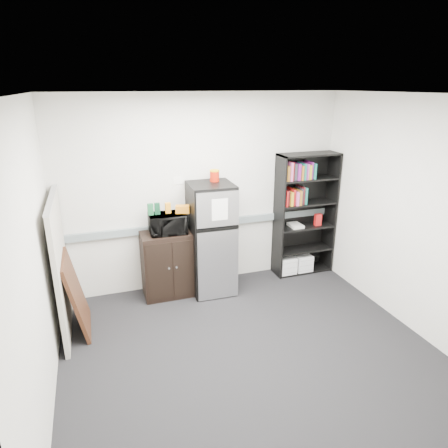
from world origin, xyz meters
The scene contains 18 objects.
floor centered at (0.00, 0.00, 0.00)m, with size 4.00×4.00×0.00m, color black.
wall_back centered at (0.00, 1.75, 1.35)m, with size 4.00×0.02×2.70m, color silver.
wall_right centered at (2.00, 0.00, 1.35)m, with size 0.02×3.50×2.70m, color silver.
wall_left centered at (-2.00, 0.00, 1.35)m, with size 0.02×3.50×2.70m, color silver.
ceiling centered at (0.00, 0.00, 2.70)m, with size 4.00×3.50×0.02m, color white.
electrical_raceway centered at (0.00, 1.72, 0.90)m, with size 3.92×0.05×0.10m, color slate.
wall_note centered at (-0.35, 1.74, 1.55)m, with size 0.14×0.00×0.10m, color white.
bookshelf centered at (1.51, 1.57, 0.97)m, with size 0.90×0.34×1.85m.
cubicle_partition centered at (-1.90, 1.08, 0.81)m, with size 0.06×1.30×1.62m.
cabinet centered at (-0.57, 1.50, 0.46)m, with size 0.73×0.49×0.91m.
microwave centered at (-0.57, 1.48, 1.05)m, with size 0.48×0.33×0.27m, color black.
snack_box_a centered at (-0.78, 1.52, 1.25)m, with size 0.07×0.05×0.15m, color #17522D.
snack_box_b centered at (-0.69, 1.52, 1.25)m, with size 0.07×0.05×0.15m, color #0C361F.
snack_box_c centered at (-0.55, 1.52, 1.25)m, with size 0.07×0.05×0.14m, color orange.
snack_bag centered at (-0.36, 1.47, 1.23)m, with size 0.18×0.10×0.10m, color orange.
refrigerator centered at (0.02, 1.42, 0.78)m, with size 0.60×0.62×1.55m.
coffee_can centered at (0.10, 1.55, 1.64)m, with size 0.13×0.13×0.17m.
framed_poster centered at (-1.77, 0.99, 0.48)m, with size 0.23×0.74×0.94m.
Camera 1 is at (-1.45, -3.46, 2.78)m, focal length 32.00 mm.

